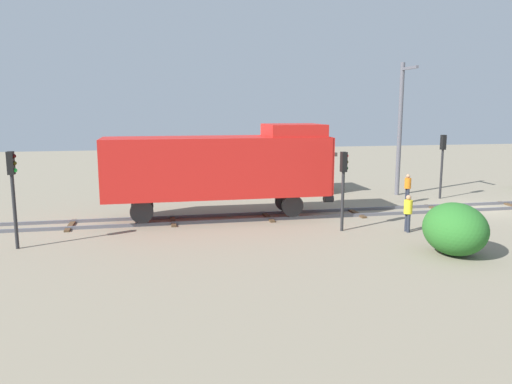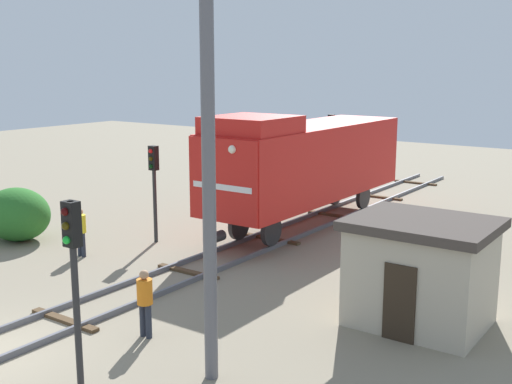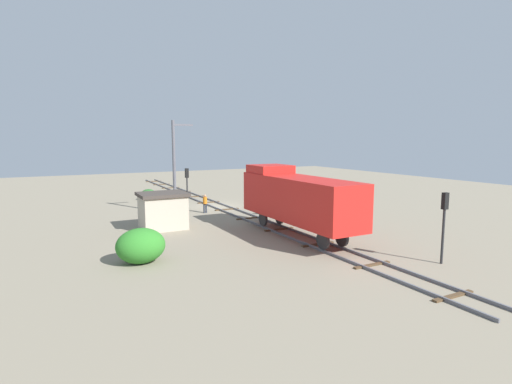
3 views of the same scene
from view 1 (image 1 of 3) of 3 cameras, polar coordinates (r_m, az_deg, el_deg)
The scene contains 12 objects.
ground_plane at distance 30.64m, azimuth 23.84°, elevation -1.71°, with size 90.00×90.00×0.00m, color gray.
railway_track at distance 30.62m, azimuth 23.85°, elevation -1.58°, with size 2.40×57.73×0.16m.
locomotive at distance 24.80m, azimuth -3.94°, elevation 3.10°, with size 2.90×11.60×4.60m.
traffic_signal_near at distance 32.75m, azimuth 20.55°, elevation 4.05°, with size 0.32×0.34×3.95m.
traffic_signal_mid at distance 22.82m, azimuth 9.97°, elevation 1.83°, with size 0.32×0.34×3.62m.
traffic_signal_far at distance 21.72m, azimuth -26.06°, elevation 1.09°, with size 0.32×0.34×3.89m.
worker_near_track at distance 30.93m, azimuth 16.95°, elevation 0.67°, with size 0.38×0.38×1.70m.
worker_by_signal at distance 23.54m, azimuth 16.98°, elevation -2.02°, with size 0.38×0.38×1.70m.
catenary_mast at distance 33.17m, azimuth 16.17°, elevation 7.24°, with size 1.94×0.28×8.36m.
relay_hut at distance 33.73m, azimuth 5.88°, elevation 2.42°, with size 3.50×2.90×2.74m.
bush_near at distance 20.51m, azimuth 21.78°, elevation -3.94°, with size 2.76×2.26×2.01m, color #296926.
bush_far at distance 35.59m, azimuth -7.88°, elevation 2.06°, with size 2.66×2.17×1.93m, color #2D7926.
Camera 1 is at (-24.43, 17.64, 5.54)m, focal length 35.00 mm.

